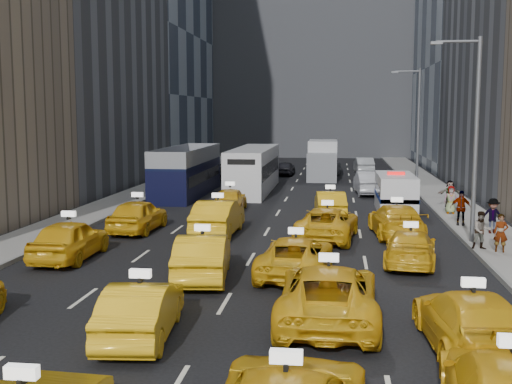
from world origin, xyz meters
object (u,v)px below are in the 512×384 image
(nypd_van, at_px, (395,194))
(pedestrian_0, at_px, (501,233))
(city_bus, at_px, (254,170))
(box_truck, at_px, (323,160))
(double_decker, at_px, (187,172))

(nypd_van, distance_m, pedestrian_0, 11.84)
(city_bus, xyz_separation_m, box_truck, (4.86, 9.79, 0.05))
(nypd_van, xyz_separation_m, city_bus, (-9.53, 8.70, 0.53))
(city_bus, bearing_deg, nypd_van, -48.40)
(nypd_van, relative_size, box_truck, 0.74)
(nypd_van, xyz_separation_m, pedestrian_0, (3.20, -11.40, -0.13))
(nypd_van, height_order, pedestrian_0, nypd_van)
(nypd_van, relative_size, city_bus, 0.44)
(nypd_van, relative_size, pedestrian_0, 3.52)
(double_decker, height_order, pedestrian_0, double_decker)
(double_decker, relative_size, pedestrian_0, 7.47)
(double_decker, distance_m, pedestrian_0, 24.36)
(box_truck, bearing_deg, city_bus, -119.98)
(double_decker, xyz_separation_m, box_truck, (9.23, 12.56, -0.01))
(nypd_van, bearing_deg, box_truck, 105.02)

